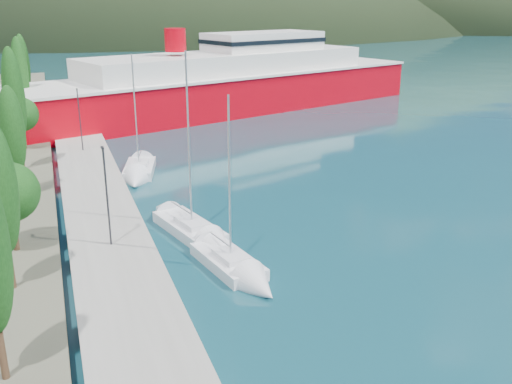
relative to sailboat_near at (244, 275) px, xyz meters
name	(u,v)px	position (x,y,z in m)	size (l,w,h in m)	color
ground	(99,69)	(2.38, 110.53, -0.30)	(1400.00, 1400.00, 0.00)	#12404A
quay	(96,196)	(-6.62, 16.53, 0.10)	(5.00, 88.00, 0.80)	gray
tree_row	(15,119)	(-12.03, 22.34, 5.44)	(3.55, 62.86, 10.64)	#47301E
lamp_posts	(107,194)	(-6.62, 5.55, 3.78)	(0.15, 50.15, 6.06)	#2D2D33
sailboat_near	(244,275)	(0.00, 0.00, 0.00)	(3.74, 8.03, 11.12)	silver
sailboat_mid	(205,239)	(-0.72, 5.62, 0.01)	(4.50, 9.33, 12.99)	silver
sailboat_far	(138,176)	(-2.65, 21.20, 0.02)	(4.42, 8.28, 11.62)	silver
ferry	(230,84)	(15.17, 50.35, 3.40)	(62.26, 31.65, 12.18)	#BC000E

